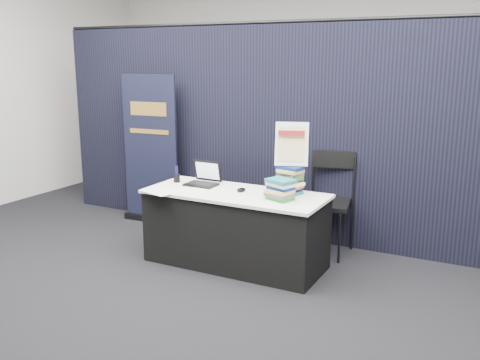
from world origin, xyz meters
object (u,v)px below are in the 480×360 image
pullup_banner (151,158)px  book_stack_short (280,189)px  display_table (235,228)px  stacking_chair (327,198)px  book_stack_tall (290,180)px  laptop (203,179)px  info_sign (292,145)px

pullup_banner → book_stack_short: bearing=-25.8°
display_table → stacking_chair: (0.69, 0.78, 0.22)m
book_stack_tall → display_table: bearing=-158.9°
laptop → book_stack_short: 0.97m
laptop → book_stack_tall: book_stack_tall is taller
info_sign → pullup_banner: pullup_banner is taller
book_stack_tall → info_sign: (0.00, 0.03, 0.34)m
book_stack_tall → book_stack_short: size_ratio=0.99×
book_stack_short → laptop: bearing=169.3°
display_table → info_sign: (0.49, 0.22, 0.85)m
book_stack_short → info_sign: info_sign is taller
laptop → info_sign: bearing=6.7°
display_table → stacking_chair: 1.06m
info_sign → stacking_chair: 0.87m
display_table → laptop: 0.63m
stacking_chair → book_stack_short: bearing=-113.9°
info_sign → book_stack_tall: bearing=-109.5°
info_sign → pullup_banner: 2.23m
laptop → book_stack_tall: bearing=4.9°
book_stack_tall → stacking_chair: size_ratio=0.26×
display_table → pullup_banner: 1.86m
book_stack_tall → info_sign: size_ratio=0.63×
pullup_banner → laptop: bearing=-33.7°
display_table → info_sign: bearing=24.1°
display_table → book_stack_short: 0.69m
display_table → book_stack_tall: 0.74m
display_table → stacking_chair: bearing=48.5°
display_table → book_stack_tall: book_stack_tall is taller
pullup_banner → stacking_chair: (2.31, -0.01, -0.23)m
book_stack_tall → book_stack_short: (0.01, -0.25, -0.04)m
laptop → stacking_chair: size_ratio=0.30×
book_stack_short → book_stack_tall: bearing=92.5°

